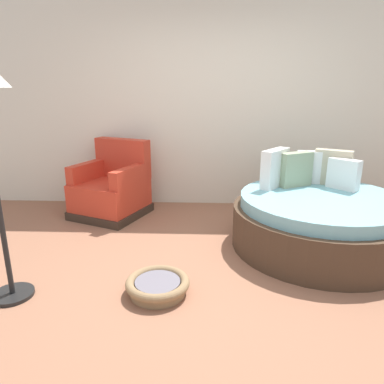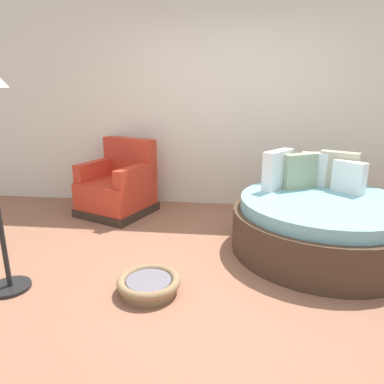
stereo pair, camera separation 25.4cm
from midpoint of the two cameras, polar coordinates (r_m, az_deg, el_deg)
ground_plane at (r=3.17m, az=1.02°, el=-13.64°), size 8.00×8.00×0.02m
back_wall at (r=4.85m, az=1.74°, el=15.66°), size 8.00×0.12×3.02m
round_daybed at (r=3.81m, az=17.96°, el=-4.25°), size 1.75×1.75×0.95m
red_armchair at (r=4.66m, az=-14.20°, el=0.41°), size 1.04×1.04×0.94m
pet_basket at (r=2.93m, az=-8.10°, el=-14.66°), size 0.51×0.51×0.13m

